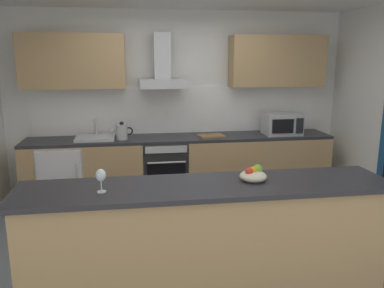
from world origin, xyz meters
The scene contains 15 objects.
ground centered at (0.00, 0.00, -0.01)m, with size 5.73×4.64×0.02m, color slate.
wall_back centered at (0.00, 1.88, 1.30)m, with size 5.73×0.12×2.60m, color white.
backsplash_tile centered at (0.00, 1.81, 1.23)m, with size 4.02×0.02×0.66m, color white.
counter_back centered at (0.00, 1.50, 0.45)m, with size 4.16×0.60×0.90m.
counter_island centered at (-0.08, -0.81, 0.49)m, with size 2.97×0.64×0.98m.
upper_cabinets centered at (0.00, 1.65, 1.91)m, with size 4.11×0.32×0.70m.
oven centered at (-0.23, 1.47, 0.46)m, with size 0.60×0.62×0.80m.
refrigerator centered at (-1.58, 1.47, 0.43)m, with size 0.58×0.60×0.85m.
microwave centered at (1.42, 1.45, 1.05)m, with size 0.50×0.38×0.30m.
sink centered at (-1.14, 1.48, 0.93)m, with size 0.50×0.40×0.26m.
kettle centered at (-0.79, 1.44, 1.01)m, with size 0.29×0.15×0.24m.
range_hood centered at (-0.23, 1.60, 1.79)m, with size 0.62×0.45×0.72m.
wine_glass centered at (-0.89, -0.86, 1.10)m, with size 0.08×0.08×0.18m.
fruit_bowl centered at (0.31, -0.76, 1.02)m, with size 0.22×0.22×0.13m.
chopping_board centered at (0.41, 1.45, 0.91)m, with size 0.34×0.22×0.02m, color #9E7247.
Camera 1 is at (-0.64, -3.67, 1.95)m, focal length 36.30 mm.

